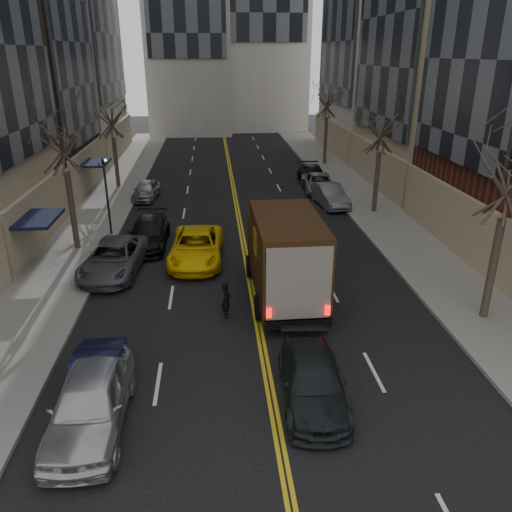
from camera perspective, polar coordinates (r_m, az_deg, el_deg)
The scene contains 19 objects.
sidewalk_left at distance 34.51m, azimuth -17.35°, elevation 5.05°, with size 4.00×66.00×0.15m, color slate.
sidewalk_right at distance 35.31m, azimuth 12.64°, elevation 5.91°, with size 4.00×66.00×0.15m, color slate.
tree_lf_mid at distance 26.49m, azimuth -21.55°, elevation 14.06°, with size 3.20×3.20×8.91m.
tree_lf_far at distance 39.14m, azimuth -16.33°, elevation 16.04°, with size 3.20×3.20×8.12m.
tree_rt_mid at distance 32.20m, azimuth 14.28°, elevation 15.33°, with size 3.20×3.20×8.32m.
tree_rt_far at distance 46.55m, azimuth 8.26°, elevation 18.42°, with size 3.20×3.20×9.11m.
traffic_signal at distance 28.74m, azimuth -16.75°, elevation 7.48°, with size 0.29×0.26×4.70m.
ups_truck at distance 20.66m, azimuth 3.32°, elevation -0.01°, with size 2.88×6.86×3.73m.
observer_sedan at distance 15.36m, azimuth 6.47°, elevation -13.99°, with size 2.08×4.59×1.30m.
taxi at distance 24.92m, azimuth -6.83°, elevation 1.06°, with size 2.49×5.41×1.50m, color yellow.
pedestrian at distance 19.57m, azimuth -3.42°, elevation -4.96°, with size 0.55×0.36×1.52m, color black.
parked_lf_a at distance 14.94m, azimuth -18.39°, elevation -15.53°, with size 1.95×4.84×1.65m, color #B9BDC1.
parked_lf_b at distance 15.92m, azimuth -17.82°, elevation -13.50°, with size 1.43×4.10×1.35m, color #101134.
parked_lf_c at distance 24.33m, azimuth -15.91°, elevation -0.25°, with size 2.43×5.27×1.46m, color #4E5156.
parked_lf_d at distance 27.35m, azimuth -12.21°, elevation 2.58°, with size 2.01×4.95×1.44m, color black.
parked_lf_e at distance 36.44m, azimuth -12.46°, elevation 7.37°, with size 1.53×3.81×1.30m, color #93949A.
parked_rt_a at distance 34.32m, azimuth 8.44°, elevation 6.88°, with size 1.54×4.41×1.45m, color #55585D.
parked_rt_b at distance 37.81m, azimuth 7.19°, elevation 8.27°, with size 2.19×4.74×1.32m, color #9D9FA4.
parked_rt_c at distance 40.11m, azimuth 6.48°, elevation 9.17°, with size 1.97×4.84×1.41m, color black.
Camera 1 is at (-1.55, -5.29, 9.70)m, focal length 35.00 mm.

